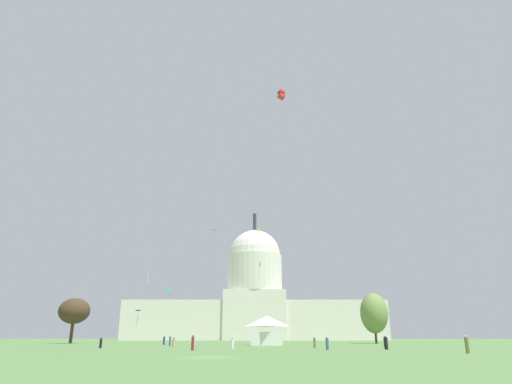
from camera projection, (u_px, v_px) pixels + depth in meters
name	position (u px, v px, depth m)	size (l,w,h in m)	color
ground_plane	(211.00, 357.00, 34.31)	(800.00, 800.00, 0.00)	#567F42
capitol_building	(254.00, 302.00, 224.67)	(128.32, 28.11, 64.85)	silver
event_tent	(267.00, 330.00, 83.82)	(6.40, 5.49, 5.37)	white
tree_east_far	(374.00, 313.00, 110.22)	(8.71, 9.38, 12.04)	#42301E
tree_west_far	(74.00, 311.00, 110.44)	(9.47, 8.78, 10.81)	#42301E
person_tan_deep_crowd	(173.00, 343.00, 67.55)	(0.63, 0.63, 1.48)	tan
person_black_near_tree_west	(386.00, 343.00, 56.13)	(0.52, 0.52, 1.73)	black
person_white_near_tree_east	(193.00, 342.00, 79.20)	(0.56, 0.56, 1.53)	silver
person_navy_front_center	(385.00, 342.00, 70.19)	(0.54, 0.54, 1.74)	navy
person_navy_back_left	(164.00, 341.00, 89.81)	(0.49, 0.49, 1.80)	navy
person_maroon_near_tent	(192.00, 343.00, 52.20)	(0.45, 0.45, 1.75)	maroon
person_olive_mid_left	(314.00, 343.00, 65.19)	(0.48, 0.48, 1.59)	olive
person_olive_back_right	(467.00, 345.00, 42.76)	(0.52, 0.52, 1.67)	olive
person_white_mid_right	(232.00, 344.00, 61.28)	(0.43, 0.43, 1.44)	silver
person_denim_lawn_far_right	(170.00, 341.00, 76.47)	(0.37, 0.37, 1.76)	#3D5684
person_black_aisle_center	(100.00, 343.00, 63.17)	(0.52, 0.52, 1.49)	black
person_denim_lawn_far_left	(327.00, 344.00, 54.45)	(0.52, 0.52, 1.61)	#3D5684
kite_pink_mid	(259.00, 266.00, 113.19)	(0.62, 1.13, 4.44)	pink
kite_white_low	(148.00, 271.00, 98.58)	(1.41, 0.91, 3.07)	white
kite_black_low	(136.00, 312.00, 129.14)	(1.86, 1.26, 4.50)	black
kite_blue_mid	(214.00, 232.00, 147.66)	(1.51, 0.82, 2.15)	blue
kite_turquoise_low	(168.00, 291.00, 142.66)	(0.91, 0.44, 3.58)	teal
kite_yellow_high	(258.00, 230.00, 201.48)	(1.37, 1.34, 4.51)	yellow
kite_red_high	(281.00, 95.00, 71.79)	(1.42, 1.37, 1.52)	red
kite_green_high	(164.00, 257.00, 204.30)	(0.21, 0.86, 1.00)	green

